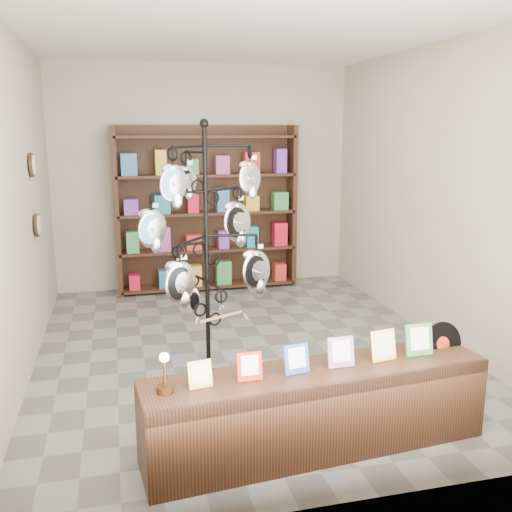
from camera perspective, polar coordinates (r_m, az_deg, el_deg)
The scene contains 6 objects.
ground at distance 5.78m, azimuth -1.07°, elevation -9.20°, with size 5.00×5.00×0.00m, color slate.
room_envelope at distance 5.38m, azimuth -1.15°, elevation 9.43°, with size 5.00×5.00×5.00m.
display_tree at distance 4.69m, azimuth -4.99°, elevation 1.97°, with size 1.21×1.21×2.23m.
front_shelf at distance 4.01m, azimuth 6.18°, elevation -14.97°, with size 2.41×0.70×0.84m.
back_shelving at distance 7.71m, azimuth -4.91°, elevation 4.20°, with size 2.42×0.36×2.20m.
wall_clocks at distance 6.12m, azimuth -21.28°, elevation 5.67°, with size 0.03×0.24×0.84m.
Camera 1 is at (-1.19, -5.24, 2.14)m, focal length 40.00 mm.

